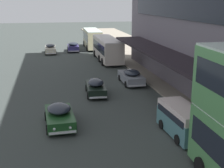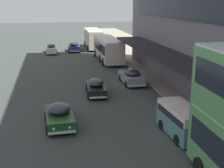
{
  "view_description": "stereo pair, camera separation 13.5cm",
  "coord_description": "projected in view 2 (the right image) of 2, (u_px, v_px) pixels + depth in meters",
  "views": [
    {
      "loc": [
        -4.02,
        -3.96,
        8.56
      ],
      "look_at": [
        1.01,
        20.3,
        1.83
      ],
      "focal_mm": 50.0,
      "sensor_mm": 36.0,
      "label": 1
    },
    {
      "loc": [
        -3.89,
        -3.99,
        8.56
      ],
      "look_at": [
        1.01,
        20.3,
        1.83
      ],
      "focal_mm": 50.0,
      "sensor_mm": 36.0,
      "label": 2
    }
  ],
  "objects": [
    {
      "name": "sedan_trailing_near",
      "position": [
        51.0,
        49.0,
        51.08
      ],
      "size": [
        1.8,
        4.49,
        1.52
      ],
      "color": "beige",
      "rests_on": "ground"
    },
    {
      "name": "vw_van",
      "position": [
        181.0,
        119.0,
        20.21
      ],
      "size": [
        2.03,
        4.61,
        1.96
      ],
      "color": "teal",
      "rests_on": "ground"
    },
    {
      "name": "transit_bus_kerbside_far",
      "position": [
        93.0,
        38.0,
        55.94
      ],
      "size": [
        2.91,
        9.15,
        3.37
      ],
      "color": "tan",
      "rests_on": "ground"
    },
    {
      "name": "sedan_trailing_mid",
      "position": [
        74.0,
        47.0,
        53.02
      ],
      "size": [
        2.14,
        4.42,
        1.6
      ],
      "color": "navy",
      "rests_on": "ground"
    },
    {
      "name": "sedan_lead_near",
      "position": [
        59.0,
        115.0,
        21.76
      ],
      "size": [
        2.11,
        4.35,
        1.49
      ],
      "color": "#19411D",
      "rests_on": "ground"
    },
    {
      "name": "transit_bus_kerbside_front",
      "position": [
        108.0,
        48.0,
        44.7
      ],
      "size": [
        2.82,
        10.76,
        3.25
      ],
      "color": "beige",
      "rests_on": "ground"
    },
    {
      "name": "sedan_lead_mid",
      "position": [
        96.0,
        87.0,
        28.8
      ],
      "size": [
        1.94,
        4.38,
        1.55
      ],
      "color": "black",
      "rests_on": "ground"
    },
    {
      "name": "sedan_far_back",
      "position": [
        132.0,
        77.0,
        32.69
      ],
      "size": [
        2.0,
        4.74,
        1.5
      ],
      "color": "gray",
      "rests_on": "ground"
    }
  ]
}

